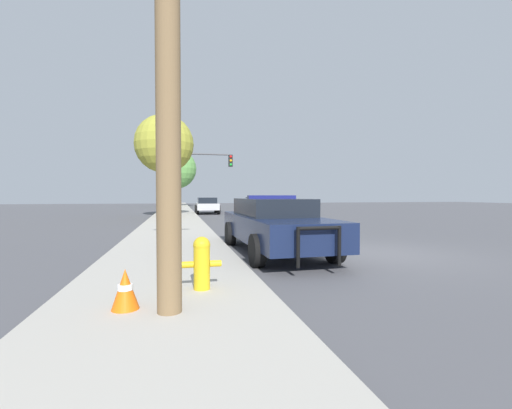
{
  "coord_description": "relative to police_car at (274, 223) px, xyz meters",
  "views": [
    {
      "loc": [
        -4.93,
        -7.92,
        1.52
      ],
      "look_at": [
        -0.65,
        10.72,
        0.98
      ],
      "focal_mm": 24.0,
      "sensor_mm": 36.0,
      "label": 1
    }
  ],
  "objects": [
    {
      "name": "fire_hydrant",
      "position": [
        -2.13,
        -3.6,
        -0.23
      ],
      "size": [
        0.57,
        0.25,
        0.78
      ],
      "color": "gold",
      "rests_on": "sidewalk_left"
    },
    {
      "name": "car_background_midblock",
      "position": [
        -0.16,
        19.17,
        -0.06
      ],
      "size": [
        1.96,
        4.19,
        1.31
      ],
      "rotation": [
        0.0,
        0.0,
        -0.02
      ],
      "color": "#B7B7BC",
      "rests_on": "ground_plane"
    },
    {
      "name": "traffic_cone",
      "position": [
        -3.1,
        -4.28,
        -0.39
      ],
      "size": [
        0.33,
        0.33,
        0.49
      ],
      "color": "orange",
      "rests_on": "sidewalk_left"
    },
    {
      "name": "traffic_light",
      "position": [
        -0.8,
        17.05,
        2.65
      ],
      "size": [
        4.28,
        0.35,
        4.57
      ],
      "color": "#424247",
      "rests_on": "sidewalk_left"
    },
    {
      "name": "tree_sidewalk_mid",
      "position": [
        -3.31,
        14.68,
        4.07
      ],
      "size": [
        3.83,
        3.83,
        6.66
      ],
      "color": "brown",
      "rests_on": "sidewalk_left"
    },
    {
      "name": "police_car",
      "position": [
        0.0,
        0.0,
        0.0
      ],
      "size": [
        2.12,
        5.42,
        1.51
      ],
      "rotation": [
        0.0,
        0.0,
        3.16
      ],
      "color": "#141E3D",
      "rests_on": "ground_plane"
    },
    {
      "name": "sidewalk_left",
      "position": [
        -2.65,
        -0.73,
        -0.7
      ],
      "size": [
        3.0,
        110.0,
        0.13
      ],
      "color": "#ADA89E",
      "rests_on": "ground_plane"
    },
    {
      "name": "ground_plane",
      "position": [
        2.45,
        -0.73,
        -0.77
      ],
      "size": [
        110.0,
        110.0,
        0.0
      ],
      "primitive_type": "plane",
      "color": "#4F4F54"
    },
    {
      "name": "tree_sidewalk_far",
      "position": [
        -2.65,
        36.5,
        4.1
      ],
      "size": [
        5.15,
        5.15,
        7.33
      ],
      "color": "brown",
      "rests_on": "sidewalk_left"
    },
    {
      "name": "car_background_oncoming",
      "position": [
        4.38,
        20.78,
        -0.06
      ],
      "size": [
        2.06,
        4.13,
        1.31
      ],
      "rotation": [
        0.0,
        0.0,
        3.15
      ],
      "color": "maroon",
      "rests_on": "ground_plane"
    }
  ]
}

